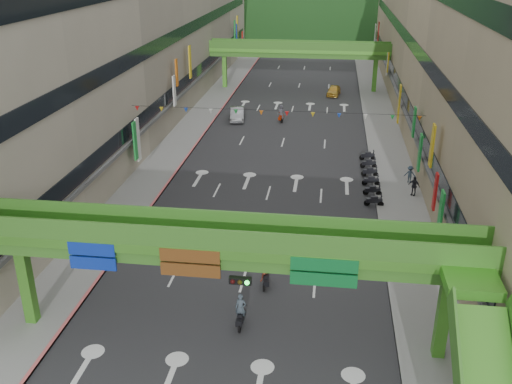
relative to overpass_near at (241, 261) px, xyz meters
The scene contains 22 objects.
road_slab 44.93m from the overpass_near, 91.20° to the left, with size 18.00×140.00×0.02m, color #28282B.
sidewalk_left 46.47m from the overpass_near, 104.97° to the left, with size 4.00×140.00×0.15m, color gray.
sidewalk_right 46.03m from the overpass_near, 77.29° to the left, with size 4.00×140.00×0.15m, color gray.
curb_left 46.02m from the overpass_near, 102.67° to the left, with size 0.20×140.00×0.18m, color #CC5959.
curb_right 45.65m from the overpass_near, 79.63° to the left, with size 0.20×140.00×0.18m, color gray.
building_row_left 49.02m from the overpass_near, 114.00° to the left, with size 12.80×95.00×19.00m.
building_row_right 48.30m from the overpass_near, 68.03° to the left, with size 12.80×95.00×19.00m.
overpass_near is the anchor object (origin of this frame).
overpass_far 59.63m from the overpass_near, 90.90° to the left, with size 28.00×2.20×7.10m.
hill_left 155.52m from the overpass_near, 95.88° to the left, with size 168.00×140.00×112.00m, color #1C4419.
hill_right 176.35m from the overpass_near, 82.15° to the left, with size 208.00×176.00×128.00m, color #1C4419.
bunting_string 24.65m from the overpass_near, 92.17° to the left, with size 26.00×0.36×0.47m.
scooter_rider_near 4.65m from the overpass_near, 100.40° to the left, with size 0.63×1.60×2.03m.
scooter_rider_mid 7.41m from the overpass_near, 84.57° to the left, with size 0.81×1.60×1.85m.
scooter_rider_left 13.81m from the overpass_near, 110.49° to the left, with size 0.93×1.60×1.89m.
scooter_rider_far 42.68m from the overpass_near, 92.51° to the left, with size 0.96×1.58×2.10m.
parked_scooter_row 26.18m from the overpass_near, 72.21° to the left, with size 1.60×11.59×1.08m.
car_silver 43.41m from the overpass_near, 99.68° to the left, with size 1.61×4.61×1.52m, color #95979B.
car_yellow 57.20m from the overpass_near, 85.66° to the left, with size 1.65×4.11×1.40m, color gold.
pedestrian_red 17.46m from the overpass_near, 48.20° to the left, with size 0.81×0.63×1.66m, color #A53C1E.
pedestrian_dark 24.64m from the overpass_near, 62.32° to the left, with size 0.99×0.41×1.69m, color black.
pedestrian_blue 27.22m from the overpass_near, 65.19° to the left, with size 0.72×0.46×1.55m, color #2F3E4D.
Camera 1 is at (4.90, -18.63, 19.34)m, focal length 40.00 mm.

